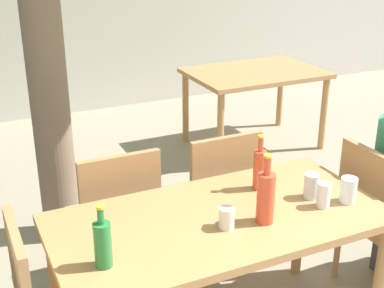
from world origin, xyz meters
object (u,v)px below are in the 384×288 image
Objects in this scene: patio_chair_1 at (381,213)px; soda_bottle_2 at (266,196)px; dining_table_back at (255,81)px; patio_chair_2 at (116,213)px; soda_bottle_0 at (260,168)px; drinking_glass_1 at (324,195)px; drinking_glass_3 at (348,190)px; green_bottle_1 at (103,243)px; drinking_glass_0 at (227,218)px; drinking_glass_2 at (311,186)px; dining_table_front at (219,232)px; patio_chair_3 at (216,191)px.

soda_bottle_2 reaches higher than patio_chair_1.
dining_table_back is 2.47m from patio_chair_2.
drinking_glass_1 is (0.18, -0.29, -0.05)m from soda_bottle_0.
soda_bottle_2 is 0.47m from drinking_glass_3.
drinking_glass_0 is at bearing 4.60° from green_bottle_1.
patio_chair_1 is at bearing 2.83° from drinking_glass_2.
dining_table_back is 2.30m from patio_chair_1.
drinking_glass_3 is (0.63, -0.14, 0.15)m from dining_table_front.
drinking_glass_0 is 0.78× the size of drinking_glass_3.
dining_table_back is 1.35× the size of patio_chair_1.
drinking_glass_2 is at bearing 92.83° from patio_chair_1.
patio_chair_1 reaches higher than dining_table_back.
drinking_glass_2 is at bearing 105.69° from patio_chair_3.
patio_chair_1 is 7.11× the size of drinking_glass_3.
dining_table_back is 12.32× the size of drinking_glass_0.
patio_chair_1 is (1.01, 0.00, -0.15)m from dining_table_front.
drinking_glass_2 is (1.09, 0.12, -0.04)m from green_bottle_1.
drinking_glass_3 is (0.47, -0.01, -0.07)m from soda_bottle_2.
patio_chair_1 is at bearing 19.81° from drinking_glass_3.
patio_chair_3 is at bearing 65.33° from drinking_glass_0.
soda_bottle_2 is at bearing 78.60° from patio_chair_3.
green_bottle_1 reaches higher than patio_chair_2.
dining_table_back is at bearing 65.63° from drinking_glass_1.
soda_bottle_0 is 0.33m from soda_bottle_2.
drinking_glass_0 is at bearing 171.88° from soda_bottle_2.
soda_bottle_0 is at bearing 76.60° from patio_chair_1.
patio_chair_1 is 7.26× the size of drinking_glass_1.
patio_chair_1 reaches higher than drinking_glass_1.
dining_table_back is 2.59m from drinking_glass_1.
drinking_glass_3 is (0.13, -0.11, 0.00)m from drinking_glass_2.
patio_chair_1 reaches higher than dining_table_front.
green_bottle_1 is 0.58m from drinking_glass_0.
drinking_glass_1 is (0.80, -0.75, 0.29)m from patio_chair_2.
drinking_glass_1 is (0.49, -0.13, 0.14)m from dining_table_front.
drinking_glass_1 is (0.51, -0.03, 0.01)m from drinking_glass_0.
drinking_glass_2 is (-0.52, -0.03, 0.29)m from patio_chair_1.
drinking_glass_2 reaches higher than drinking_glass_1.
drinking_glass_2 is at bearing 17.08° from soda_bottle_2.
green_bottle_1 reaches higher than drinking_glass_3.
dining_table_front is 1.74× the size of patio_chair_2.
patio_chair_2 is at bearing 0.00° from patio_chair_3.
drinking_glass_2 is 0.99× the size of drinking_glass_3.
drinking_glass_1 is at bearing -59.17° from soda_bottle_0.
soda_bottle_2 reaches higher than dining_table_back.
patio_chair_3 is 0.84m from drinking_glass_0.
drinking_glass_3 is at bearing -40.02° from drinking_glass_2.
patio_chair_2 is 1.24m from drinking_glass_3.
drinking_glass_3 is (0.31, -0.30, -0.05)m from soda_bottle_0.
green_bottle_1 is at bearing -132.12° from dining_table_back.
dining_table_front is at bearing -124.92° from dining_table_back.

